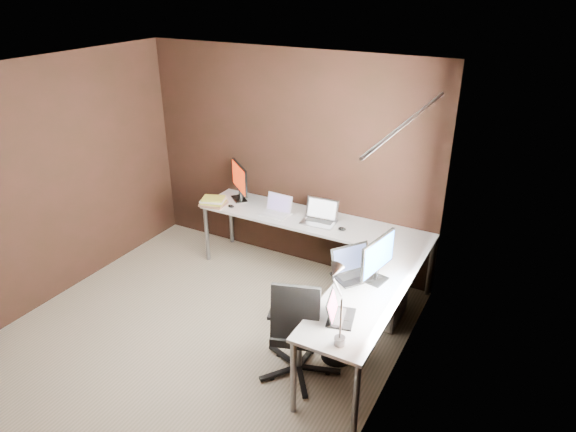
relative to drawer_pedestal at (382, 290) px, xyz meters
The scene contains 15 objects.
room 1.82m from the drawer_pedestal, 135.13° to the right, with size 3.60×3.60×2.50m.
desk 0.71m from the drawer_pedestal, 169.36° to the right, with size 2.65×2.25×0.73m.
drawer_pedestal is the anchor object (origin of this frame).
monitor_left 2.13m from the drawer_pedestal, 167.36° to the left, with size 0.41×0.35×0.44m.
monitor_right 0.85m from the drawer_pedestal, 80.61° to the right, with size 0.16×0.51×0.42m.
laptop_white 1.49m from the drawer_pedestal, 168.03° to the left, with size 0.33×0.24×0.21m.
laptop_silver 1.04m from the drawer_pedestal, 158.77° to the left, with size 0.38×0.28×0.24m.
laptop_black_big 0.72m from the drawer_pedestal, 104.06° to the right, with size 0.45×0.48×0.26m.
laptop_black_small 1.27m from the drawer_pedestal, 89.87° to the right, with size 0.27×0.33×0.19m.
book_stack 2.21m from the drawer_pedestal, behind, with size 0.32×0.28×0.09m.
mouse_left 1.99m from the drawer_pedestal, behind, with size 0.08×0.05×0.03m, color black.
mouse_corner 0.76m from the drawer_pedestal, 155.70° to the left, with size 0.09×0.06×0.03m, color black.
desk_lamp 1.62m from the drawer_pedestal, 86.91° to the right, with size 0.19×0.23×0.62m.
office_chair 1.21m from the drawer_pedestal, 107.00° to the right, with size 0.56×0.59×1.00m.
wastebasket 0.82m from the drawer_pedestal, 99.51° to the right, with size 0.29×0.29×0.34m, color black.
Camera 1 is at (2.66, -3.13, 3.20)m, focal length 32.00 mm.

